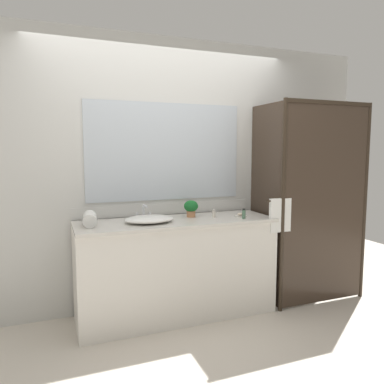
{
  "coord_description": "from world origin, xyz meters",
  "views": [
    {
      "loc": [
        -1.07,
        -3.14,
        1.53
      ],
      "look_at": [
        0.15,
        0.0,
        1.15
      ],
      "focal_mm": 34.7,
      "sensor_mm": 36.0,
      "label": 1
    }
  ],
  "objects_px": {
    "soap_dish": "(241,215)",
    "rolled_towel_near_edge": "(90,219)",
    "amenity_bottle_lotion": "(244,214)",
    "amenity_bottle_conditioner": "(214,214)",
    "potted_plant": "(191,207)",
    "faucet": "(144,214)",
    "sink_basin": "(149,219)"
  },
  "relations": [
    {
      "from": "soap_dish",
      "to": "rolled_towel_near_edge",
      "type": "distance_m",
      "value": 1.39
    },
    {
      "from": "amenity_bottle_lotion",
      "to": "rolled_towel_near_edge",
      "type": "relative_size",
      "value": 0.36
    },
    {
      "from": "amenity_bottle_conditioner",
      "to": "rolled_towel_near_edge",
      "type": "bearing_deg",
      "value": 178.62
    },
    {
      "from": "potted_plant",
      "to": "amenity_bottle_conditioner",
      "type": "relative_size",
      "value": 2.07
    },
    {
      "from": "potted_plant",
      "to": "soap_dish",
      "type": "height_order",
      "value": "potted_plant"
    },
    {
      "from": "rolled_towel_near_edge",
      "to": "potted_plant",
      "type": "bearing_deg",
      "value": 4.49
    },
    {
      "from": "faucet",
      "to": "amenity_bottle_lotion",
      "type": "distance_m",
      "value": 0.92
    },
    {
      "from": "amenity_bottle_conditioner",
      "to": "rolled_towel_near_edge",
      "type": "xyz_separation_m",
      "value": [
        -1.13,
        0.03,
        0.02
      ]
    },
    {
      "from": "amenity_bottle_conditioner",
      "to": "soap_dish",
      "type": "bearing_deg",
      "value": -13.47
    },
    {
      "from": "soap_dish",
      "to": "rolled_towel_near_edge",
      "type": "height_order",
      "value": "rolled_towel_near_edge"
    },
    {
      "from": "faucet",
      "to": "potted_plant",
      "type": "bearing_deg",
      "value": -8.66
    },
    {
      "from": "faucet",
      "to": "amenity_bottle_lotion",
      "type": "bearing_deg",
      "value": -20.82
    },
    {
      "from": "rolled_towel_near_edge",
      "to": "sink_basin",
      "type": "bearing_deg",
      "value": -5.56
    },
    {
      "from": "potted_plant",
      "to": "amenity_bottle_lotion",
      "type": "height_order",
      "value": "potted_plant"
    },
    {
      "from": "faucet",
      "to": "rolled_towel_near_edge",
      "type": "height_order",
      "value": "faucet"
    },
    {
      "from": "faucet",
      "to": "amenity_bottle_conditioner",
      "type": "xyz_separation_m",
      "value": [
        0.63,
        -0.17,
        -0.01
      ]
    },
    {
      "from": "potted_plant",
      "to": "rolled_towel_near_edge",
      "type": "xyz_separation_m",
      "value": [
        -0.94,
        -0.07,
        -0.03
      ]
    },
    {
      "from": "faucet",
      "to": "sink_basin",
      "type": "bearing_deg",
      "value": -90.0
    },
    {
      "from": "sink_basin",
      "to": "soap_dish",
      "type": "relative_size",
      "value": 4.39
    },
    {
      "from": "faucet",
      "to": "amenity_bottle_lotion",
      "type": "relative_size",
      "value": 1.83
    },
    {
      "from": "soap_dish",
      "to": "amenity_bottle_lotion",
      "type": "xyz_separation_m",
      "value": [
        -0.02,
        -0.1,
        0.03
      ]
    },
    {
      "from": "amenity_bottle_lotion",
      "to": "potted_plant",
      "type": "bearing_deg",
      "value": 148.31
    },
    {
      "from": "soap_dish",
      "to": "amenity_bottle_conditioner",
      "type": "bearing_deg",
      "value": 166.53
    },
    {
      "from": "soap_dish",
      "to": "faucet",
      "type": "bearing_deg",
      "value": 165.53
    },
    {
      "from": "sink_basin",
      "to": "faucet",
      "type": "height_order",
      "value": "faucet"
    },
    {
      "from": "sink_basin",
      "to": "potted_plant",
      "type": "distance_m",
      "value": 0.46
    },
    {
      "from": "potted_plant",
      "to": "amenity_bottle_lotion",
      "type": "bearing_deg",
      "value": -31.69
    },
    {
      "from": "soap_dish",
      "to": "amenity_bottle_conditioner",
      "type": "relative_size",
      "value": 1.3
    },
    {
      "from": "amenity_bottle_lotion",
      "to": "soap_dish",
      "type": "bearing_deg",
      "value": 77.39
    },
    {
      "from": "sink_basin",
      "to": "faucet",
      "type": "relative_size",
      "value": 2.58
    },
    {
      "from": "sink_basin",
      "to": "soap_dish",
      "type": "xyz_separation_m",
      "value": [
        0.89,
        -0.04,
        -0.02
      ]
    },
    {
      "from": "potted_plant",
      "to": "amenity_bottle_conditioner",
      "type": "height_order",
      "value": "potted_plant"
    }
  ]
}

